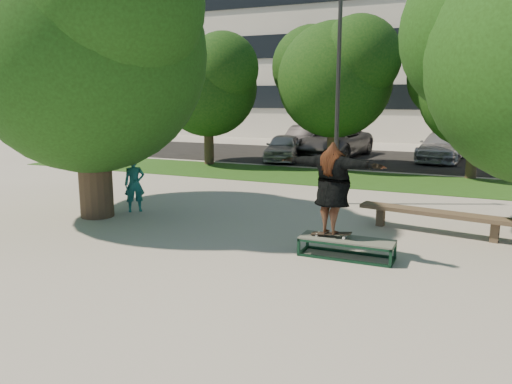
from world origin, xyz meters
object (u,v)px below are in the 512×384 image
at_px(car_silver_b, 442,147).
at_px(bystander, 134,184).
at_px(car_dark, 305,140).
at_px(lamppost, 338,93).
at_px(car_grey, 334,142).
at_px(car_silver_a, 284,147).
at_px(tree_left, 87,40).
at_px(bench, 435,215).
at_px(grind_box, 346,248).

bearing_deg(car_silver_b, bystander, -110.71).
distance_m(car_dark, car_silver_b, 6.83).
height_order(lamppost, bystander, lamppost).
bearing_deg(car_grey, car_silver_a, -120.21).
relative_size(tree_left, car_silver_a, 1.87).
bearing_deg(lamppost, car_dark, 112.34).
distance_m(bench, car_silver_a, 13.18).
height_order(tree_left, bystander, tree_left).
height_order(tree_left, car_silver_b, tree_left).
bearing_deg(bystander, car_silver_a, 46.53).
distance_m(bystander, car_silver_a, 11.63).
bearing_deg(tree_left, car_grey, 81.22).
bearing_deg(lamppost, car_silver_b, 79.58).
bearing_deg(bench, car_silver_a, 135.09).
distance_m(grind_box, bench, 2.87).
height_order(grind_box, car_dark, car_dark).
distance_m(car_silver_a, car_grey, 3.04).
relative_size(bystander, car_silver_a, 0.39).
xyz_separation_m(lamppost, bystander, (-4.66, -3.13, -2.40)).
bearing_deg(bystander, car_grey, 39.06).
distance_m(grind_box, bystander, 6.38).
bearing_deg(tree_left, grind_box, -6.50).
xyz_separation_m(tree_left, car_silver_b, (7.41, 15.41, -3.74)).
distance_m(lamppost, car_silver_b, 11.95).
relative_size(lamppost, grind_box, 3.39).
height_order(grind_box, car_silver_b, car_silver_b).
bearing_deg(tree_left, bench, 11.86).
bearing_deg(car_dark, car_silver_a, -92.36).
xyz_separation_m(car_dark, car_grey, (1.72, -0.54, 0.01)).
distance_m(lamppost, car_grey, 11.59).
bearing_deg(car_silver_a, lamppost, -72.13).
xyz_separation_m(tree_left, car_dark, (0.57, 15.39, -3.66)).
bearing_deg(tree_left, car_silver_b, 64.32).
bearing_deg(bench, tree_left, -158.87).
height_order(bystander, car_grey, car_grey).
bearing_deg(car_silver_a, car_grey, 41.76).
bearing_deg(bystander, grind_box, -58.34).
distance_m(tree_left, car_silver_a, 12.98).
bearing_deg(grind_box, bench, 60.70).
xyz_separation_m(tree_left, bystander, (0.63, 0.78, -3.67)).
bearing_deg(car_dark, lamppost, -68.25).
xyz_separation_m(bystander, car_silver_b, (6.78, 14.63, -0.07)).
bearing_deg(car_dark, car_silver_b, -0.44).
xyz_separation_m(car_silver_a, car_grey, (1.81, 2.44, 0.12)).
xyz_separation_m(lamppost, grind_box, (1.50, -4.68, -2.96)).
relative_size(car_silver_a, car_silver_b, 0.81).
distance_m(tree_left, bench, 9.27).
bearing_deg(grind_box, lamppost, 107.77).
relative_size(grind_box, car_silver_b, 0.38).
xyz_separation_m(bench, car_grey, (-5.90, 13.12, 0.33)).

